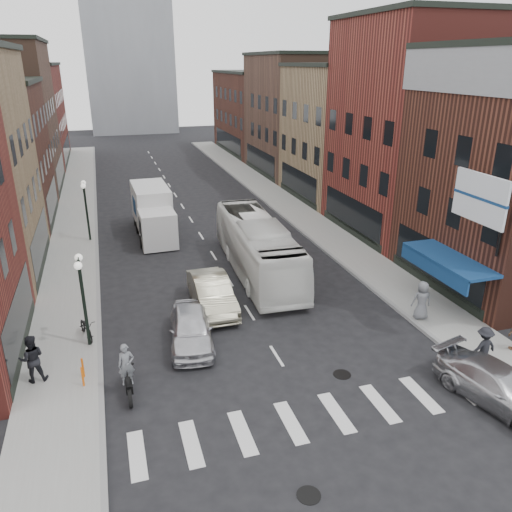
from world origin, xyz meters
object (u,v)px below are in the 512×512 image
at_px(curb_car, 499,386).
at_px(ped_right_c, 422,300).
at_px(streetlamp_near, 82,285).
at_px(parked_bicycle, 86,328).
at_px(ped_right_a, 484,347).
at_px(ped_left_solo, 32,359).
at_px(motorcycle_rider, 127,372).
at_px(transit_bus, 257,247).
at_px(sedan_left_far, 212,293).
at_px(streetlamp_far, 85,200).
at_px(bike_rack, 83,372).
at_px(billboard_sign, 481,200).
at_px(sedan_left_near, 191,328).
at_px(box_truck, 153,213).

distance_m(curb_car, ped_right_c, 6.10).
height_order(streetlamp_near, parked_bicycle, streetlamp_near).
relative_size(curb_car, parked_bicycle, 2.78).
height_order(ped_right_a, ped_right_c, ped_right_c).
height_order(streetlamp_near, ped_left_solo, streetlamp_near).
height_order(streetlamp_near, motorcycle_rider, streetlamp_near).
xyz_separation_m(transit_bus, ped_left_solo, (-11.19, -7.73, -0.48)).
relative_size(sedan_left_far, curb_car, 1.03).
bearing_deg(streetlamp_far, motorcycle_rider, -85.55).
bearing_deg(bike_rack, billboard_sign, -2.83).
relative_size(streetlamp_far, ped_left_solo, 2.17).
distance_m(billboard_sign, ped_left_solo, 18.68).
bearing_deg(ped_left_solo, curb_car, 155.92).
height_order(billboard_sign, ped_left_solo, billboard_sign).
distance_m(curb_car, ped_left_solo, 16.97).
bearing_deg(streetlamp_near, curb_car, -30.47).
distance_m(motorcycle_rider, parked_bicycle, 4.75).
bearing_deg(ped_right_c, billboard_sign, 143.38).
relative_size(streetlamp_near, parked_bicycle, 2.38).
xyz_separation_m(bike_rack, sedan_left_far, (5.98, 4.71, 0.26)).
relative_size(motorcycle_rider, sedan_left_near, 0.48).
bearing_deg(parked_bicycle, sedan_left_far, -2.89).
height_order(ped_left_solo, ped_right_a, ped_left_solo).
height_order(bike_rack, motorcycle_rider, motorcycle_rider).
bearing_deg(box_truck, ped_right_c, -58.66).
height_order(ped_left_solo, ped_right_c, ped_left_solo).
height_order(bike_rack, box_truck, box_truck).
height_order(streetlamp_near, streetlamp_far, same).
xyz_separation_m(billboard_sign, ped_right_c, (-1.19, 1.35, -5.05)).
height_order(motorcycle_rider, parked_bicycle, motorcycle_rider).
bearing_deg(ped_right_a, sedan_left_near, -27.37).
height_order(streetlamp_far, sedan_left_near, streetlamp_far).
height_order(motorcycle_rider, transit_bus, transit_bus).
bearing_deg(sedan_left_near, ped_right_a, -18.80).
relative_size(billboard_sign, streetlamp_near, 0.90).
xyz_separation_m(motorcycle_rider, ped_right_a, (13.41, -2.39, 0.01)).
bearing_deg(streetlamp_far, streetlamp_near, -90.00).
distance_m(ped_left_solo, ped_right_a, 17.25).
bearing_deg(sedan_left_near, bike_rack, -151.33).
bearing_deg(billboard_sign, motorcycle_rider, -178.59).
bearing_deg(bike_rack, ped_left_solo, 161.03).
bearing_deg(sedan_left_near, billboard_sign, -4.40).
height_order(sedan_left_near, parked_bicycle, sedan_left_near).
bearing_deg(billboard_sign, streetlamp_far, 132.41).
distance_m(streetlamp_far, motorcycle_rider, 18.02).
bearing_deg(transit_bus, ped_right_c, -51.80).
height_order(billboard_sign, bike_rack, billboard_sign).
height_order(sedan_left_far, curb_car, sedan_left_far).
xyz_separation_m(streetlamp_near, ped_left_solo, (-1.94, -2.10, -1.82)).
relative_size(billboard_sign, sedan_left_far, 0.75).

